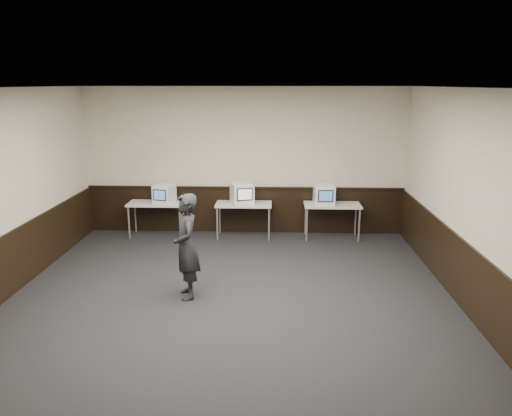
{
  "coord_description": "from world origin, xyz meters",
  "views": [
    {
      "loc": [
        0.67,
        -6.8,
        3.26
      ],
      "look_at": [
        0.34,
        1.6,
        1.15
      ],
      "focal_mm": 35.0,
      "sensor_mm": 36.0,
      "label": 1
    }
  ],
  "objects_px": {
    "desk_center": "(244,206)",
    "emac_center": "(242,193)",
    "desk_left": "(156,206)",
    "person": "(186,246)",
    "emac_left": "(164,194)",
    "emac_right": "(324,195)",
    "desk_right": "(332,207)"
  },
  "relations": [
    {
      "from": "desk_center",
      "to": "emac_right",
      "type": "bearing_deg",
      "value": -1.38
    },
    {
      "from": "desk_right",
      "to": "desk_center",
      "type": "bearing_deg",
      "value": 180.0
    },
    {
      "from": "desk_left",
      "to": "emac_center",
      "type": "height_order",
      "value": "emac_center"
    },
    {
      "from": "desk_left",
      "to": "person",
      "type": "relative_size",
      "value": 0.73
    },
    {
      "from": "emac_right",
      "to": "person",
      "type": "xyz_separation_m",
      "value": [
        -2.39,
        -3.14,
        -0.14
      ]
    },
    {
      "from": "desk_left",
      "to": "desk_right",
      "type": "relative_size",
      "value": 1.0
    },
    {
      "from": "desk_center",
      "to": "emac_right",
      "type": "xyz_separation_m",
      "value": [
        1.71,
        -0.04,
        0.28
      ]
    },
    {
      "from": "desk_left",
      "to": "desk_center",
      "type": "bearing_deg",
      "value": 0.0
    },
    {
      "from": "emac_left",
      "to": "person",
      "type": "relative_size",
      "value": 0.3
    },
    {
      "from": "emac_left",
      "to": "person",
      "type": "height_order",
      "value": "person"
    },
    {
      "from": "desk_center",
      "to": "emac_left",
      "type": "height_order",
      "value": "emac_left"
    },
    {
      "from": "desk_right",
      "to": "emac_center",
      "type": "height_order",
      "value": "emac_center"
    },
    {
      "from": "desk_left",
      "to": "emac_right",
      "type": "height_order",
      "value": "emac_right"
    },
    {
      "from": "emac_right",
      "to": "person",
      "type": "distance_m",
      "value": 3.95
    },
    {
      "from": "desk_left",
      "to": "emac_center",
      "type": "relative_size",
      "value": 2.06
    },
    {
      "from": "desk_left",
      "to": "desk_right",
      "type": "bearing_deg",
      "value": 0.0
    },
    {
      "from": "emac_left",
      "to": "emac_center",
      "type": "distance_m",
      "value": 1.68
    },
    {
      "from": "emac_left",
      "to": "emac_center",
      "type": "xyz_separation_m",
      "value": [
        1.67,
        0.04,
        0.03
      ]
    },
    {
      "from": "emac_right",
      "to": "emac_center",
      "type": "bearing_deg",
      "value": 175.42
    },
    {
      "from": "desk_left",
      "to": "person",
      "type": "distance_m",
      "value": 3.41
    },
    {
      "from": "emac_right",
      "to": "emac_left",
      "type": "bearing_deg",
      "value": 176.76
    },
    {
      "from": "desk_left",
      "to": "desk_center",
      "type": "height_order",
      "value": "same"
    },
    {
      "from": "desk_right",
      "to": "emac_right",
      "type": "height_order",
      "value": "emac_right"
    },
    {
      "from": "person",
      "to": "desk_left",
      "type": "bearing_deg",
      "value": -176.72
    },
    {
      "from": "emac_right",
      "to": "desk_left",
      "type": "bearing_deg",
      "value": 176.23
    },
    {
      "from": "emac_center",
      "to": "desk_right",
      "type": "bearing_deg",
      "value": -17.78
    },
    {
      "from": "emac_left",
      "to": "emac_right",
      "type": "bearing_deg",
      "value": 14.98
    },
    {
      "from": "desk_left",
      "to": "desk_center",
      "type": "xyz_separation_m",
      "value": [
        1.9,
        0.0,
        0.0
      ]
    },
    {
      "from": "emac_right",
      "to": "person",
      "type": "bearing_deg",
      "value": -130.45
    },
    {
      "from": "emac_center",
      "to": "person",
      "type": "relative_size",
      "value": 0.35
    },
    {
      "from": "desk_right",
      "to": "person",
      "type": "distance_m",
      "value": 4.09
    },
    {
      "from": "desk_center",
      "to": "emac_center",
      "type": "distance_m",
      "value": 0.3
    }
  ]
}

